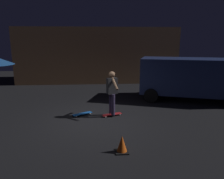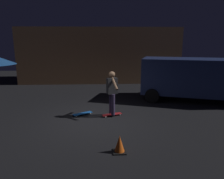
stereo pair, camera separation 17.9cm
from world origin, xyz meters
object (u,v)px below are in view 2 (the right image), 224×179
skater (112,90)px  traffic_cone (120,145)px  skateboard_spare (82,114)px  skateboard_ridden (112,114)px  parked_van (191,77)px

skater → traffic_cone: 2.90m
skateboard_spare → skater: bearing=-7.9°
skateboard_spare → skater: (1.16, -0.16, 0.98)m
skateboard_ridden → skateboard_spare: size_ratio=1.03×
skateboard_ridden → skateboard_spare: (-1.16, 0.16, 0.00)m
parked_van → skateboard_ridden: size_ratio=6.19×
parked_van → skateboard_spare: (-5.10, -1.95, -1.11)m
parked_van → traffic_cone: parked_van is taller
skater → skateboard_spare: bearing=172.1°
parked_van → skateboard_spare: parked_van is taller
parked_van → skater: (-3.94, -2.11, -0.12)m
skateboard_spare → traffic_cone: size_ratio=1.69×
parked_van → skater: bearing=-151.9°
skateboard_spare → traffic_cone: 3.18m
parked_van → skater: parked_van is taller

